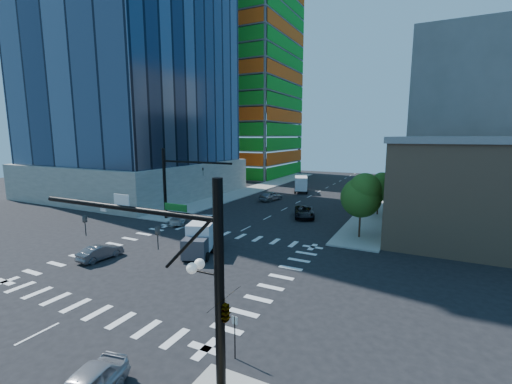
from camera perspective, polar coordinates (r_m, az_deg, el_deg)
The scene contains 18 objects.
ground at distance 30.57m, azimuth -12.64°, elevation -11.34°, with size 160.00×160.00×0.00m, color black.
road_markings at distance 30.57m, azimuth -12.64°, elevation -11.33°, with size 20.00×20.00×0.01m, color silver.
sidewalk_ne at distance 63.18m, azimuth 20.88°, elevation -0.95°, with size 5.00×60.00×0.15m, color gray.
sidewalk_nw at distance 70.06m, azimuth 0.12°, elevation 0.62°, with size 5.00×60.00×0.15m, color gray.
construction_building at distance 96.61m, azimuth -2.10°, elevation 17.61°, with size 25.16×34.50×70.60m.
commercial_building at distance 44.83m, azimuth 34.89°, elevation 0.78°, with size 20.50×22.50×10.60m.
bg_building_ne at distance 77.57m, azimuth 33.55°, elevation 10.26°, with size 24.00×30.00×28.00m, color slate.
signal_mast_se at distance 14.23m, azimuth -9.28°, elevation -14.24°, with size 10.51×2.48×9.00m.
signal_mast_nw at distance 44.19m, azimuth -13.57°, elevation 2.34°, with size 10.20×0.40×9.00m.
tree_south at distance 36.85m, azimuth 17.29°, elevation -0.45°, with size 4.16×4.16×6.82m.
tree_north at distance 48.68m, azimuth 19.93°, elevation 0.87°, with size 3.54×3.52×5.78m.
no_parking_sign at distance 17.72m, azimuth -3.56°, elevation -22.30°, with size 0.30×0.06×2.20m.
car_nb_far at distance 45.73m, azimuth 8.05°, elevation -3.30°, with size 2.49×5.40×1.50m, color black.
car_sb_near at distance 43.20m, azimuth -11.82°, elevation -4.24°, with size 1.92×4.72×1.37m, color silver.
car_sb_mid at distance 57.10m, azimuth 2.47°, elevation -0.65°, with size 1.88×4.66×1.59m, color #96989D.
car_sb_cross at distance 33.22m, azimuth -24.51°, elevation -9.11°, with size 1.36×3.90×1.29m, color #4A4A4F.
box_truck_near at distance 32.08m, azimuth -9.07°, elevation -7.84°, with size 4.03×5.93×2.87m.
box_truck_far at distance 66.61m, azimuth 7.49°, elevation 1.19°, with size 4.26×6.26×3.03m.
Camera 1 is at (18.34, -22.01, 10.67)m, focal length 24.00 mm.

